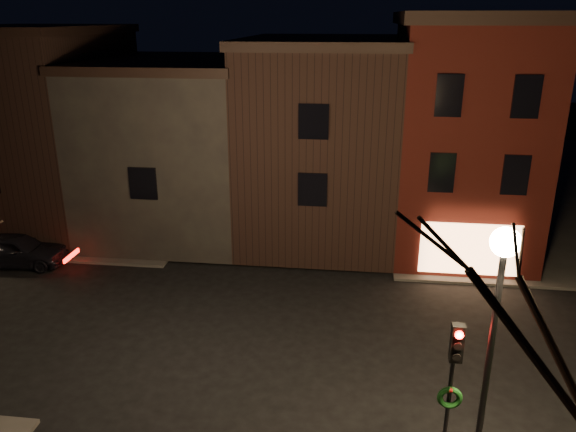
% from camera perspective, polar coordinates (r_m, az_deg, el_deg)
% --- Properties ---
extents(ground, '(120.00, 120.00, 0.00)m').
position_cam_1_polar(ground, '(19.83, -3.45, -12.16)').
color(ground, black).
rests_on(ground, ground).
extents(sidewalk_far_left, '(30.00, 30.00, 0.12)m').
position_cam_1_polar(sidewalk_far_left, '(44.54, -24.60, 4.38)').
color(sidewalk_far_left, '#2D2B28').
rests_on(sidewalk_far_left, ground).
extents(corner_building, '(6.50, 8.50, 10.50)m').
position_cam_1_polar(corner_building, '(26.91, 17.39, 7.97)').
color(corner_building, '#47110C').
rests_on(corner_building, ground).
extents(row_building_a, '(7.30, 10.30, 9.40)m').
position_cam_1_polar(row_building_a, '(27.67, 3.44, 7.93)').
color(row_building_a, black).
rests_on(row_building_a, ground).
extents(row_building_b, '(7.80, 10.30, 8.40)m').
position_cam_1_polar(row_building_b, '(29.15, -11.06, 7.20)').
color(row_building_b, black).
rests_on(row_building_b, ground).
extents(row_building_c, '(7.30, 10.30, 9.90)m').
position_cam_1_polar(row_building_c, '(32.01, -23.72, 8.38)').
color(row_building_c, black).
rests_on(row_building_c, ground).
extents(street_lamp_near, '(0.60, 0.60, 6.48)m').
position_cam_1_polar(street_lamp_near, '(12.13, 20.58, -7.40)').
color(street_lamp_near, black).
rests_on(street_lamp_near, sidewalk_near_right).
extents(traffic_signal, '(0.58, 0.38, 4.05)m').
position_cam_1_polar(traffic_signal, '(13.61, 16.36, -15.37)').
color(traffic_signal, black).
rests_on(traffic_signal, sidewalk_near_right).
extents(parked_car_a, '(4.46, 2.13, 1.47)m').
position_cam_1_polar(parked_car_a, '(27.47, -25.93, -3.12)').
color(parked_car_a, black).
rests_on(parked_car_a, ground).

